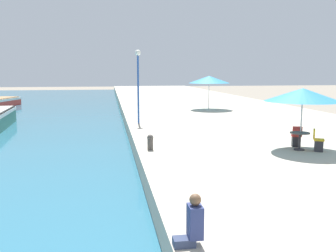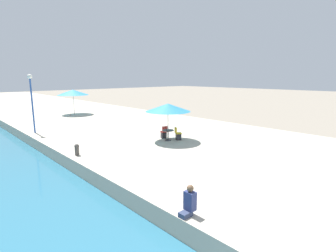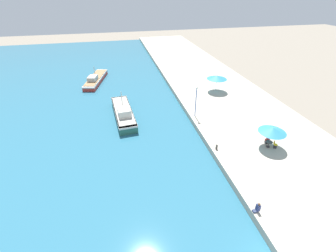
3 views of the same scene
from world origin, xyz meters
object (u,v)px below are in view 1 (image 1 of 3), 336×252
at_px(person_at_quay, 193,223).
at_px(cafe_umbrella_white, 209,80).
at_px(mooring_bollard, 150,142).
at_px(cafe_table, 300,137).
at_px(cafe_chair_left, 296,139).
at_px(cafe_chair_right, 318,143).
at_px(cafe_umbrella_pink, 303,95).
at_px(lamppost, 138,74).

bearing_deg(person_at_quay, cafe_umbrella_white, 74.27).
bearing_deg(mooring_bollard, cafe_table, -9.06).
bearing_deg(cafe_umbrella_white, cafe_chair_left, -91.74).
bearing_deg(cafe_chair_right, cafe_table, -90.00).
bearing_deg(cafe_chair_right, mooring_bollard, -72.32).
distance_m(cafe_chair_right, mooring_bollard, 6.88).
xyz_separation_m(cafe_umbrella_pink, cafe_chair_left, (0.13, 0.58, -1.96)).
xyz_separation_m(cafe_umbrella_white, person_at_quay, (-6.99, -24.81, -2.11)).
xyz_separation_m(cafe_chair_left, lamppost, (-6.19, 8.39, 2.77)).
relative_size(cafe_table, cafe_chair_right, 0.88).
bearing_deg(mooring_bollard, cafe_umbrella_white, 67.00).
distance_m(cafe_table, person_at_quay, 9.96).
distance_m(cafe_umbrella_pink, person_at_quay, 10.26).
relative_size(cafe_umbrella_pink, cafe_table, 3.88).
bearing_deg(cafe_chair_left, cafe_table, -90.00).
bearing_deg(cafe_chair_right, cafe_umbrella_white, -151.50).
relative_size(cafe_chair_left, lamppost, 0.20).
bearing_deg(cafe_table, cafe_umbrella_white, 87.59).
height_order(cafe_chair_right, person_at_quay, person_at_quay).
distance_m(person_at_quay, mooring_bollard, 8.71).
bearing_deg(cafe_umbrella_pink, cafe_chair_right, -39.87).
distance_m(mooring_bollard, lamppost, 8.56).
bearing_deg(cafe_chair_right, lamppost, -116.23).
bearing_deg(mooring_bollard, cafe_chair_left, -2.59).
bearing_deg(cafe_table, lamppost, 123.31).
bearing_deg(cafe_chair_left, lamppost, 144.21).
relative_size(cafe_umbrella_pink, cafe_chair_left, 3.41).
bearing_deg(mooring_bollard, lamppost, 88.96).
bearing_deg(cafe_umbrella_pink, lamppost, 124.02).
distance_m(cafe_table, mooring_bollard, 6.20).
distance_m(cafe_umbrella_white, mooring_bollard, 17.63).
relative_size(person_at_quay, lamppost, 0.22).
height_order(cafe_chair_left, mooring_bollard, cafe_chair_left).
bearing_deg(cafe_table, cafe_chair_right, -28.78).
xyz_separation_m(cafe_chair_left, mooring_bollard, (-6.34, 0.29, 0.02)).
xyz_separation_m(cafe_chair_left, person_at_quay, (-6.49, -8.43, 0.12)).
bearing_deg(lamppost, person_at_quay, -91.03).
height_order(cafe_chair_left, cafe_chair_right, same).
height_order(cafe_umbrella_pink, cafe_chair_right, cafe_umbrella_pink).
xyz_separation_m(cafe_umbrella_white, cafe_table, (-0.72, -17.07, -2.02)).
height_order(cafe_umbrella_pink, cafe_table, cafe_umbrella_pink).
xyz_separation_m(cafe_umbrella_white, cafe_chair_right, (-0.08, -17.42, -2.23)).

